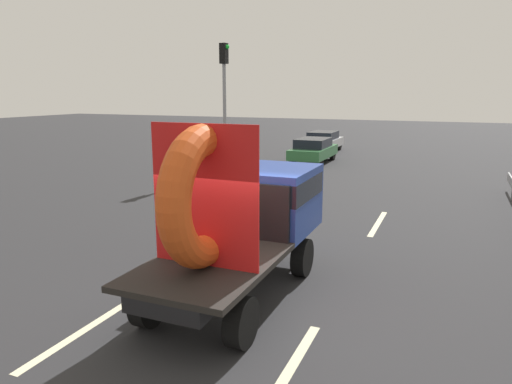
{
  "coord_description": "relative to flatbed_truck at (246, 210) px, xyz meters",
  "views": [
    {
      "loc": [
        3.54,
        -7.1,
        3.84
      ],
      "look_at": [
        -0.06,
        1.42,
        1.85
      ],
      "focal_mm": 32.72,
      "sensor_mm": 36.0,
      "label": 1
    }
  ],
  "objects": [
    {
      "name": "lane_dash_left_near",
      "position": [
        -1.74,
        -2.77,
        -1.58
      ],
      "size": [
        0.16,
        2.51,
        0.01
      ],
      "primitive_type": "cube",
      "rotation": [
        0.0,
        0.0,
        1.57
      ],
      "color": "beige",
      "rests_on": "ground_plane"
    },
    {
      "name": "traffic_light",
      "position": [
        -6.29,
        11.66,
        2.32
      ],
      "size": [
        0.42,
        0.36,
        6.01
      ],
      "color": "gray",
      "rests_on": "ground_plane"
    },
    {
      "name": "ground_plane",
      "position": [
        0.06,
        -0.92,
        -1.59
      ],
      "size": [
        120.0,
        120.0,
        0.0
      ],
      "primitive_type": "plane",
      "color": "#28282B"
    },
    {
      "name": "lane_dash_right_far",
      "position": [
        1.74,
        5.74,
        -1.58
      ],
      "size": [
        0.16,
        2.89,
        0.01
      ],
      "primitive_type": "cube",
      "rotation": [
        0.0,
        0.0,
        1.57
      ],
      "color": "beige",
      "rests_on": "ground_plane"
    },
    {
      "name": "flatbed_truck",
      "position": [
        0.0,
        0.0,
        0.0
      ],
      "size": [
        2.02,
        5.0,
        3.37
      ],
      "color": "black",
      "rests_on": "ground_plane"
    },
    {
      "name": "distant_sedan",
      "position": [
        -3.48,
        16.92,
        -0.86
      ],
      "size": [
        1.77,
        4.14,
        1.35
      ],
      "color": "black",
      "rests_on": "ground_plane"
    },
    {
      "name": "lane_dash_left_far",
      "position": [
        -1.74,
        5.14,
        -1.58
      ],
      "size": [
        0.16,
        2.08,
        0.01
      ],
      "primitive_type": "cube",
      "rotation": [
        0.0,
        0.0,
        1.57
      ],
      "color": "beige",
      "rests_on": "ground_plane"
    },
    {
      "name": "oncoming_car",
      "position": [
        -4.2,
        21.74,
        -0.87
      ],
      "size": [
        1.76,
        4.1,
        1.34
      ],
      "color": "black",
      "rests_on": "ground_plane"
    },
    {
      "name": "lane_dash_right_near",
      "position": [
        1.74,
        -2.55,
        -1.58
      ],
      "size": [
        0.16,
        2.95,
        0.01
      ],
      "primitive_type": "cube",
      "rotation": [
        0.0,
        0.0,
        1.57
      ],
      "color": "beige",
      "rests_on": "ground_plane"
    }
  ]
}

